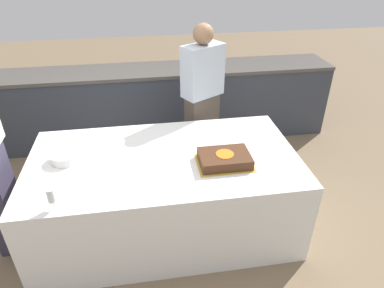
# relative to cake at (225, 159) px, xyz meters

# --- Properties ---
(ground_plane) EXTENTS (14.00, 14.00, 0.00)m
(ground_plane) POSITION_rel_cake_xyz_m (-0.46, 0.16, -0.79)
(ground_plane) COLOR #7A664C
(back_counter) EXTENTS (4.40, 0.58, 0.92)m
(back_counter) POSITION_rel_cake_xyz_m (-0.46, 1.82, -0.33)
(back_counter) COLOR #333842
(back_counter) RESTS_ON ground_plane
(dining_table) EXTENTS (2.17, 1.16, 0.75)m
(dining_table) POSITION_rel_cake_xyz_m (-0.46, 0.16, -0.42)
(dining_table) COLOR white
(dining_table) RESTS_ON ground_plane
(cake) EXTENTS (0.43, 0.32, 0.09)m
(cake) POSITION_rel_cake_xyz_m (0.00, 0.00, 0.00)
(cake) COLOR gold
(cake) RESTS_ON dining_table
(plate_stack) EXTENTS (0.23, 0.23, 0.07)m
(plate_stack) POSITION_rel_cake_xyz_m (-1.24, 0.23, -0.01)
(plate_stack) COLOR white
(plate_stack) RESTS_ON dining_table
(wine_glass) EXTENTS (0.07, 0.07, 0.16)m
(wine_glass) POSITION_rel_cake_xyz_m (-1.22, -0.34, 0.07)
(wine_glass) COLOR white
(wine_glass) RESTS_ON dining_table
(side_plate_near_cake) EXTENTS (0.17, 0.17, 0.00)m
(side_plate_near_cake) POSITION_rel_cake_xyz_m (0.06, 0.29, -0.04)
(side_plate_near_cake) COLOR white
(side_plate_near_cake) RESTS_ON dining_table
(person_cutting_cake) EXTENTS (0.44, 0.37, 1.61)m
(person_cutting_cake) POSITION_rel_cake_xyz_m (0.00, 0.96, 0.04)
(person_cutting_cake) COLOR #4C4238
(person_cutting_cake) RESTS_ON ground_plane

